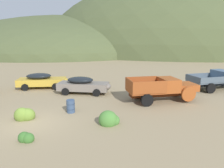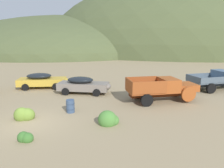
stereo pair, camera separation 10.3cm
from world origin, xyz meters
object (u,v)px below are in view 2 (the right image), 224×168
truck_chalk_blue (221,79)px  oil_drum_by_truck (70,106)px  car_primer_gray (85,85)px  truck_oxide_orange (166,89)px  car_faded_yellow (44,80)px

truck_chalk_blue → oil_drum_by_truck: 15.53m
car_primer_gray → truck_oxide_orange: (7.03, -2.02, 0.21)m
car_primer_gray → oil_drum_by_truck: size_ratio=5.56×
car_primer_gray → car_faded_yellow: bearing=162.8°
car_primer_gray → oil_drum_by_truck: car_primer_gray is taller
truck_oxide_orange → car_faded_yellow: bearing=147.9°
car_faded_yellow → oil_drum_by_truck: (4.42, -7.00, -0.36)m
truck_oxide_orange → oil_drum_by_truck: truck_oxide_orange is taller
car_primer_gray → truck_chalk_blue: bearing=15.1°
car_faded_yellow → car_primer_gray: size_ratio=1.03×
car_faded_yellow → truck_chalk_blue: size_ratio=0.83×
car_faded_yellow → truck_chalk_blue: (18.10, 0.32, 0.19)m
truck_chalk_blue → oil_drum_by_truck: size_ratio=6.94×
car_primer_gray → truck_oxide_orange: bearing=-10.4°
car_primer_gray → oil_drum_by_truck: bearing=-86.3°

